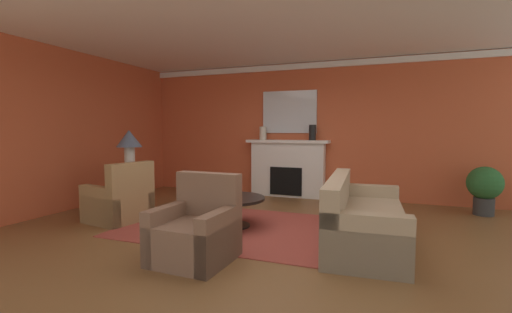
% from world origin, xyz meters
% --- Properties ---
extents(ground_plane, '(9.76, 9.76, 0.00)m').
position_xyz_m(ground_plane, '(0.00, 0.00, 0.00)').
color(ground_plane, brown).
extents(wall_fireplace, '(8.11, 0.12, 2.89)m').
position_xyz_m(wall_fireplace, '(0.00, 3.04, 1.44)').
color(wall_fireplace, '#C65633').
rests_on(wall_fireplace, ground_plane).
extents(wall_window, '(0.12, 6.57, 2.89)m').
position_xyz_m(wall_window, '(-3.82, 0.30, 1.44)').
color(wall_window, '#C65633').
rests_on(wall_window, ground_plane).
extents(ceiling_panel, '(8.11, 6.57, 0.06)m').
position_xyz_m(ceiling_panel, '(0.00, 0.30, 2.92)').
color(ceiling_panel, white).
extents(crown_moulding, '(8.11, 0.08, 0.12)m').
position_xyz_m(crown_moulding, '(0.00, 2.96, 2.81)').
color(crown_moulding, white).
extents(area_rug, '(3.08, 2.28, 0.01)m').
position_xyz_m(area_rug, '(-0.55, 0.21, 0.01)').
color(area_rug, '#993D33').
rests_on(area_rug, ground_plane).
extents(fireplace, '(1.80, 0.35, 1.23)m').
position_xyz_m(fireplace, '(-0.42, 2.83, 0.58)').
color(fireplace, white).
rests_on(fireplace, ground_plane).
extents(mantel_mirror, '(1.20, 0.04, 0.91)m').
position_xyz_m(mantel_mirror, '(-0.42, 2.95, 1.84)').
color(mantel_mirror, silver).
extents(sofa, '(1.01, 2.15, 0.85)m').
position_xyz_m(sofa, '(1.34, 0.07, 0.30)').
color(sofa, tan).
rests_on(sofa, ground_plane).
extents(armchair_near_window, '(0.92, 0.92, 0.95)m').
position_xyz_m(armchair_near_window, '(-2.34, -0.13, 0.31)').
color(armchair_near_window, '#9E7A4C').
rests_on(armchair_near_window, ground_plane).
extents(armchair_facing_fireplace, '(0.83, 0.83, 0.95)m').
position_xyz_m(armchair_facing_fireplace, '(-0.35, -1.15, 0.31)').
color(armchair_facing_fireplace, brown).
rests_on(armchair_facing_fireplace, ground_plane).
extents(coffee_table, '(1.00, 1.00, 0.45)m').
position_xyz_m(coffee_table, '(-0.55, 0.21, 0.34)').
color(coffee_table, black).
rests_on(coffee_table, ground_plane).
extents(side_table, '(0.56, 0.56, 0.70)m').
position_xyz_m(side_table, '(-2.65, 0.49, 0.40)').
color(side_table, black).
rests_on(side_table, ground_plane).
extents(table_lamp, '(0.44, 0.44, 0.75)m').
position_xyz_m(table_lamp, '(-2.65, 0.49, 1.22)').
color(table_lamp, beige).
rests_on(table_lamp, side_table).
extents(vase_mantel_right, '(0.15, 0.15, 0.32)m').
position_xyz_m(vase_mantel_right, '(0.13, 2.78, 1.40)').
color(vase_mantel_right, black).
rests_on(vase_mantel_right, fireplace).
extents(vase_mantel_left, '(0.15, 0.15, 0.29)m').
position_xyz_m(vase_mantel_left, '(-0.97, 2.78, 1.38)').
color(vase_mantel_left, beige).
rests_on(vase_mantel_left, fireplace).
extents(book_red_cover, '(0.21, 0.20, 0.04)m').
position_xyz_m(book_red_cover, '(-0.68, 0.16, 0.47)').
color(book_red_cover, navy).
rests_on(book_red_cover, coffee_table).
extents(potted_plant, '(0.56, 0.56, 0.83)m').
position_xyz_m(potted_plant, '(3.17, 2.40, 0.49)').
color(potted_plant, '#333333').
rests_on(potted_plant, ground_plane).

